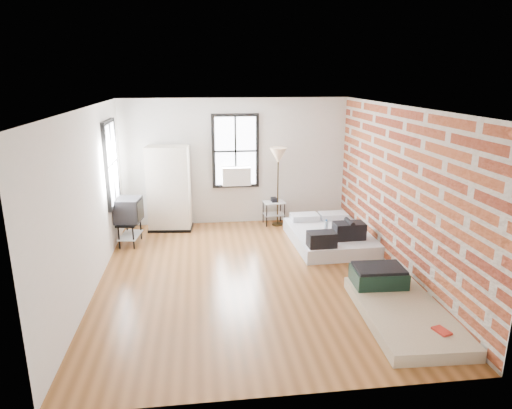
{
  "coord_description": "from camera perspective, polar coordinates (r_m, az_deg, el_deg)",
  "views": [
    {
      "loc": [
        -0.8,
        -7.02,
        3.28
      ],
      "look_at": [
        0.12,
        0.3,
        1.17
      ],
      "focal_mm": 32.0,
      "sensor_mm": 36.0,
      "label": 1
    }
  ],
  "objects": [
    {
      "name": "ground",
      "position": [
        7.78,
        -0.63,
        -8.96
      ],
      "size": [
        6.0,
        6.0,
        0.0
      ],
      "primitive_type": "plane",
      "color": "brown",
      "rests_on": "ground"
    },
    {
      "name": "room_shell",
      "position": [
        7.61,
        0.76,
        4.25
      ],
      "size": [
        5.02,
        6.02,
        2.8
      ],
      "color": "silver",
      "rests_on": "ground"
    },
    {
      "name": "mattress_main",
      "position": [
        9.26,
        9.23,
        -3.85
      ],
      "size": [
        1.55,
        2.05,
        0.64
      ],
      "rotation": [
        0.0,
        0.0,
        0.03
      ],
      "color": "white",
      "rests_on": "ground"
    },
    {
      "name": "mattress_bare",
      "position": [
        6.93,
        17.3,
        -11.8
      ],
      "size": [
        1.21,
        2.17,
        0.46
      ],
      "rotation": [
        0.0,
        0.0,
        -0.04
      ],
      "color": "#BFAF89",
      "rests_on": "ground"
    },
    {
      "name": "wardrobe",
      "position": [
        9.97,
        -10.82,
        1.93
      ],
      "size": [
        0.97,
        0.62,
        1.83
      ],
      "rotation": [
        0.0,
        0.0,
        -0.1
      ],
      "color": "black",
      "rests_on": "ground"
    },
    {
      "name": "side_table",
      "position": [
        10.28,
        2.24,
        -0.25
      ],
      "size": [
        0.51,
        0.42,
        0.62
      ],
      "rotation": [
        0.0,
        0.0,
        0.11
      ],
      "color": "black",
      "rests_on": "ground"
    },
    {
      "name": "floor_lamp",
      "position": [
        9.97,
        2.79,
        5.68
      ],
      "size": [
        0.38,
        0.38,
        1.75
      ],
      "color": "black",
      "rests_on": "ground"
    },
    {
      "name": "tv_stand",
      "position": [
        9.32,
        -15.62,
        -0.87
      ],
      "size": [
        0.54,
        0.72,
        0.95
      ],
      "rotation": [
        0.0,
        0.0,
        -0.14
      ],
      "color": "black",
      "rests_on": "ground"
    }
  ]
}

